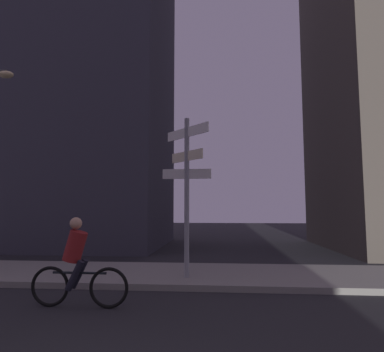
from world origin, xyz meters
name	(u,v)px	position (x,y,z in m)	size (l,w,h in m)	color
sidewalk_kerb	(169,275)	(0.00, 7.09, 0.07)	(40.00, 2.92, 0.14)	gray
signpost	(187,181)	(0.52, 6.45, 2.44)	(1.20, 1.13, 3.87)	gray
cyclist	(77,265)	(-1.27, 4.33, 0.75)	(1.82, 0.32, 1.61)	black
building_left_block	(53,82)	(-7.09, 14.13, 8.19)	(11.47, 6.98, 16.38)	#383842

